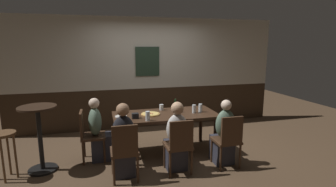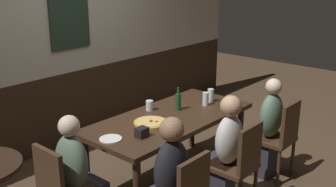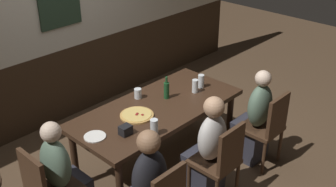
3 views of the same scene
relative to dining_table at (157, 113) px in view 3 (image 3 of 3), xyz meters
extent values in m
plane|color=#4C3826|center=(0.00, 0.00, -0.66)|extent=(12.00, 12.00, 0.00)
cube|color=#332316|center=(0.00, 1.65, -0.19)|extent=(6.40, 0.10, 0.95)
cube|color=#382316|center=(0.00, 0.00, 0.05)|extent=(1.87, 0.86, 0.05)
cylinder|color=#382316|center=(0.84, -0.35, -0.32)|extent=(0.07, 0.07, 0.69)
cylinder|color=#382316|center=(-0.84, 0.35, -0.32)|extent=(0.07, 0.07, 0.69)
cylinder|color=#382316|center=(0.84, 0.35, -0.32)|extent=(0.07, 0.07, 0.69)
cube|color=#422B1C|center=(-1.46, 0.00, 0.00)|extent=(0.04, 0.36, 0.43)
cube|color=#422B1C|center=(0.00, -0.77, -0.23)|extent=(0.40, 0.40, 0.04)
cube|color=#422B1C|center=(0.00, -0.95, 0.00)|extent=(0.36, 0.04, 0.43)
cylinder|color=#422B1C|center=(-0.17, -0.60, -0.46)|extent=(0.04, 0.04, 0.41)
cylinder|color=#422B1C|center=(0.17, -0.60, -0.46)|extent=(0.04, 0.04, 0.41)
cylinder|color=#422B1C|center=(0.17, -0.94, -0.46)|extent=(0.04, 0.04, 0.41)
cube|color=#422B1C|center=(0.82, -0.77, -0.23)|extent=(0.40, 0.40, 0.04)
cube|color=#422B1C|center=(0.82, -0.95, 0.00)|extent=(0.36, 0.04, 0.43)
cylinder|color=#422B1C|center=(0.65, -0.60, -0.46)|extent=(0.04, 0.04, 0.41)
cylinder|color=#422B1C|center=(0.99, -0.60, -0.46)|extent=(0.04, 0.04, 0.41)
cylinder|color=#422B1C|center=(0.65, -0.94, -0.46)|extent=(0.04, 0.04, 0.41)
cylinder|color=#422B1C|center=(0.99, -0.94, -0.46)|extent=(0.04, 0.04, 0.41)
ellipsoid|color=#56705B|center=(-1.24, 0.00, 0.03)|extent=(0.22, 0.34, 0.48)
sphere|color=beige|center=(-1.24, 0.00, 0.35)|extent=(0.18, 0.18, 0.18)
cube|color=#2D2D38|center=(0.00, -0.64, -0.44)|extent=(0.32, 0.34, 0.45)
ellipsoid|color=silver|center=(0.00, -0.73, 0.03)|extent=(0.34, 0.22, 0.48)
sphere|color=tan|center=(0.00, -0.73, 0.36)|extent=(0.20, 0.20, 0.20)
cube|color=#2D2D38|center=(0.82, -0.64, -0.44)|extent=(0.32, 0.34, 0.45)
ellipsoid|color=#56705B|center=(0.82, -0.73, 0.03)|extent=(0.34, 0.22, 0.49)
sphere|color=beige|center=(0.82, -0.73, 0.36)|extent=(0.17, 0.17, 0.17)
ellipsoid|color=black|center=(-0.82, -0.73, 0.04)|extent=(0.34, 0.22, 0.51)
sphere|color=#936B4C|center=(-0.82, -0.73, 0.39)|extent=(0.19, 0.19, 0.19)
cylinder|color=tan|center=(-0.28, 0.01, 0.09)|extent=(0.34, 0.34, 0.02)
cylinder|color=#DBB760|center=(-0.28, 0.01, 0.10)|extent=(0.30, 0.30, 0.01)
cylinder|color=maroon|center=(-0.29, 0.00, 0.11)|extent=(0.03, 0.03, 0.00)
cylinder|color=maroon|center=(-0.25, -0.05, 0.11)|extent=(0.03, 0.03, 0.00)
cylinder|color=maroon|center=(-0.27, 0.01, 0.11)|extent=(0.03, 0.03, 0.00)
cylinder|color=silver|center=(0.66, -0.05, 0.15)|extent=(0.07, 0.07, 0.15)
cylinder|color=gold|center=(0.66, -0.05, 0.12)|extent=(0.06, 0.06, 0.09)
cylinder|color=silver|center=(-0.01, 0.28, 0.13)|extent=(0.08, 0.08, 0.11)
cylinder|color=#B26623|center=(-0.01, 0.28, 0.11)|extent=(0.07, 0.07, 0.07)
cylinder|color=silver|center=(-0.39, -0.35, 0.16)|extent=(0.07, 0.07, 0.16)
cylinder|color=#B26623|center=(-0.39, -0.35, 0.12)|extent=(0.07, 0.07, 0.08)
cylinder|color=silver|center=(0.52, -0.08, 0.15)|extent=(0.07, 0.07, 0.15)
cylinder|color=#B26623|center=(0.52, -0.08, 0.11)|extent=(0.06, 0.06, 0.07)
cylinder|color=#194723|center=(0.20, 0.06, 0.17)|extent=(0.06, 0.06, 0.18)
cylinder|color=#194723|center=(0.20, 0.06, 0.30)|extent=(0.03, 0.03, 0.07)
cylinder|color=white|center=(-0.80, 0.01, 0.08)|extent=(0.20, 0.20, 0.01)
cube|color=black|center=(-0.57, -0.16, 0.12)|extent=(0.11, 0.09, 0.09)
camera|label=1|loc=(-1.12, -4.37, 1.31)|focal=27.46mm
camera|label=2|loc=(-3.00, -2.59, 1.58)|focal=43.65mm
camera|label=3|loc=(-2.67, -2.68, 2.22)|focal=44.61mm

